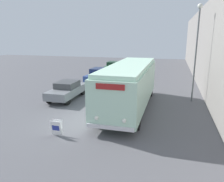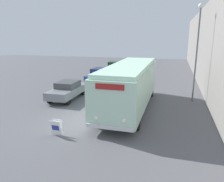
% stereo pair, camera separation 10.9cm
% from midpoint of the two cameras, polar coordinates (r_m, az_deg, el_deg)
% --- Properties ---
extents(ground_plane, '(80.00, 80.00, 0.00)m').
position_cam_midpoint_polar(ground_plane, '(13.18, -6.50, -8.38)').
color(ground_plane, '#56565B').
extents(building_wall_right, '(0.30, 60.00, 8.03)m').
position_cam_midpoint_polar(building_wall_right, '(21.45, 23.26, 10.31)').
color(building_wall_right, gray).
rests_on(building_wall_right, ground_plane).
extents(vintage_bus, '(2.62, 10.06, 3.16)m').
position_cam_midpoint_polar(vintage_bus, '(15.34, 4.44, 1.90)').
color(vintage_bus, black).
rests_on(vintage_bus, ground_plane).
extents(sign_board, '(0.58, 0.31, 0.82)m').
position_cam_midpoint_polar(sign_board, '(11.86, -14.55, -9.34)').
color(sign_board, gray).
rests_on(sign_board, ground_plane).
extents(streetlamp, '(0.36, 0.36, 7.31)m').
position_cam_midpoint_polar(streetlamp, '(17.74, 21.14, 12.01)').
color(streetlamp, '#595E60').
rests_on(streetlamp, ground_plane).
extents(parked_car_near, '(1.85, 4.43, 1.43)m').
position_cam_midpoint_polar(parked_car_near, '(18.28, -11.83, 0.30)').
color(parked_car_near, black).
rests_on(parked_car_near, ground_plane).
extents(parked_car_mid, '(1.98, 4.56, 1.51)m').
position_cam_midpoint_polar(parked_car_mid, '(24.84, -3.66, 4.22)').
color(parked_car_mid, black).
rests_on(parked_car_mid, ground_plane).
extents(parked_car_far, '(2.13, 4.11, 1.44)m').
position_cam_midpoint_polar(parked_car_far, '(31.90, 0.23, 6.41)').
color(parked_car_far, black).
rests_on(parked_car_far, ground_plane).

